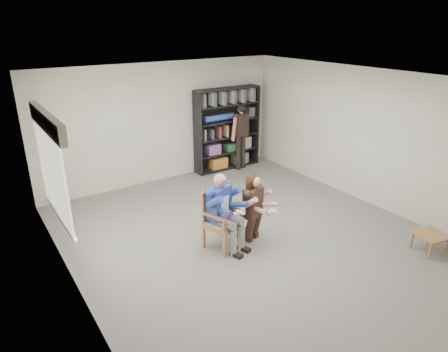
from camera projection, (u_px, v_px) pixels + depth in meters
room_shell at (254, 165)px, 6.69m from camera, size 6.00×7.00×2.80m
floor at (252, 238)px, 7.20m from camera, size 6.00×7.00×0.01m
window_left at (53, 169)px, 5.85m from camera, size 0.16×2.00×1.75m
armchair at (223, 220)px, 6.75m from camera, size 0.76×0.74×1.04m
seated_man at (223, 211)px, 6.69m from camera, size 0.81×0.95×1.35m
kneeling_woman at (254, 209)px, 6.92m from camera, size 0.76×0.95×1.24m
bookshelf at (227, 129)px, 10.23m from camera, size 1.80×0.38×2.10m
standing_man at (241, 137)px, 10.25m from camera, size 0.58×0.40×1.72m
side_table at (430, 242)px, 6.74m from camera, size 0.58×0.58×0.34m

